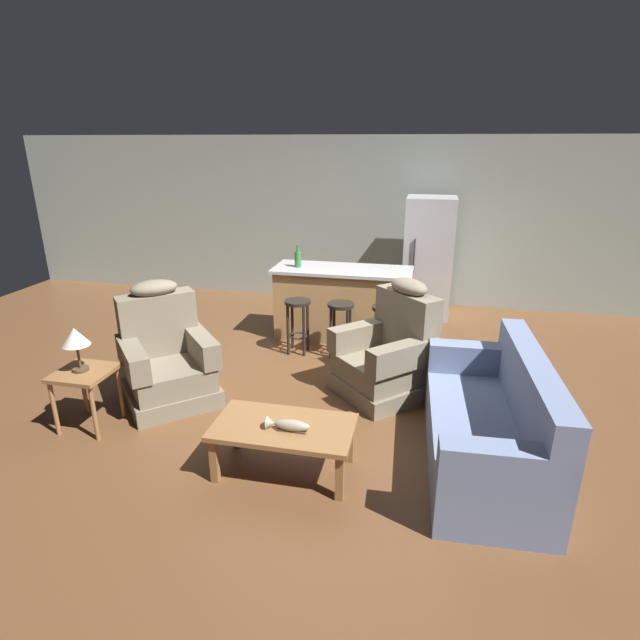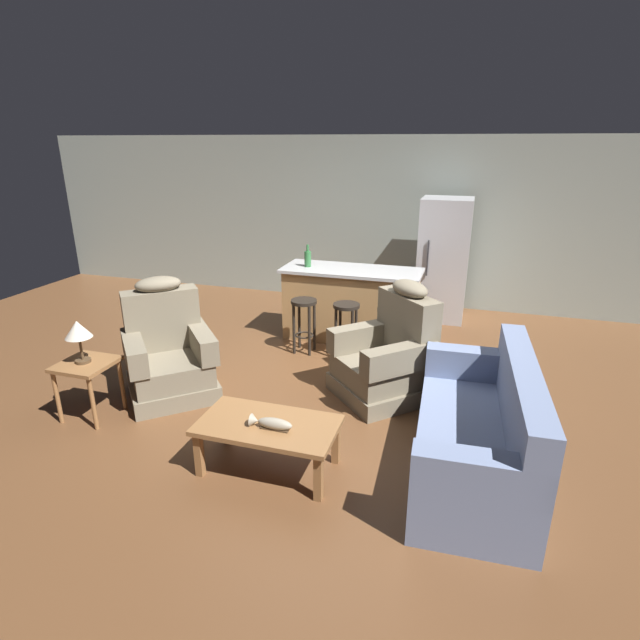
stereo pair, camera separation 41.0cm
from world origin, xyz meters
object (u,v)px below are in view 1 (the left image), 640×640
end_table (85,381)px  table_lamp (75,339)px  fish_figurine (288,425)px  bar_stool_right (385,323)px  refrigerator (428,258)px  bar_stool_left (298,317)px  bottle_tall_green (298,259)px  recliner_near_lamp (167,360)px  recliner_near_island (389,354)px  coffee_table (284,431)px  kitchen_island (342,303)px  couch (492,426)px  bar_stool_middle (341,320)px

end_table → table_lamp: (-0.02, -0.00, 0.41)m
table_lamp → end_table: bearing=10.0°
fish_figurine → end_table: end_table is taller
bar_stool_right → refrigerator: 1.93m
table_lamp → bar_stool_left: (1.46, 2.08, -0.40)m
bar_stool_left → bottle_tall_green: (-0.14, 0.58, 0.59)m
recliner_near_lamp → recliner_near_island: bearing=63.5°
coffee_table → bar_stool_left: 2.40m
recliner_near_island → kitchen_island: size_ratio=0.67×
fish_figurine → end_table: (-2.00, 0.33, -0.00)m
refrigerator → recliner_near_island: bearing=-97.0°
coffee_table → recliner_near_lamp: (-1.50, 0.93, 0.06)m
couch → bar_stool_middle: (-1.57, 1.88, 0.13)m
end_table → bottle_tall_green: (1.30, 2.66, 0.60)m
bar_stool_middle → refrigerator: bearing=61.9°
bar_stool_right → refrigerator: (0.44, 1.83, 0.41)m
bar_stool_right → bar_stool_left: bearing=180.0°
bottle_tall_green → recliner_near_lamp: bearing=-113.2°
table_lamp → bar_stool_middle: table_lamp is taller
fish_figurine → bottle_tall_green: (-0.70, 3.00, 0.60)m
fish_figurine → table_lamp: bearing=170.7°
coffee_table → fish_figurine: fish_figurine is taller
end_table → recliner_near_island: bearing=25.7°
fish_figurine → bar_stool_right: 2.47m
bar_stool_middle → bar_stool_right: bearing=0.0°
bar_stool_middle → recliner_near_island: bearing=-51.1°
table_lamp → refrigerator: (2.98, 3.91, 0.01)m
coffee_table → end_table: end_table is taller
bar_stool_right → recliner_near_island: bearing=-81.7°
fish_figurine → recliner_near_lamp: bearing=147.4°
couch → table_lamp: bearing=0.6°
coffee_table → end_table: 1.97m
end_table → refrigerator: bearing=52.9°
couch → bar_stool_left: couch is taller
end_table → refrigerator: (2.96, 3.91, 0.42)m
couch → end_table: couch is taller
kitchen_island → bar_stool_right: 0.89m
bar_stool_left → couch: bearing=-41.8°
refrigerator → fish_figurine: bearing=-102.7°
coffee_table → refrigerator: (1.01, 4.18, 0.52)m
table_lamp → bar_stool_middle: bearing=46.1°
recliner_near_lamp → kitchen_island: 2.50m
recliner_near_island → refrigerator: bearing=-141.3°
recliner_near_island → bottle_tall_green: size_ratio=4.13×
kitchen_island → couch: bearing=-56.4°
bar_stool_middle → coffee_table: bearing=-90.8°
recliner_near_island → bar_stool_left: 1.44m
end_table → bar_stool_middle: bar_stool_middle is taller
kitchen_island → end_table: bearing=-124.8°
bottle_tall_green → couch: bearing=-47.6°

